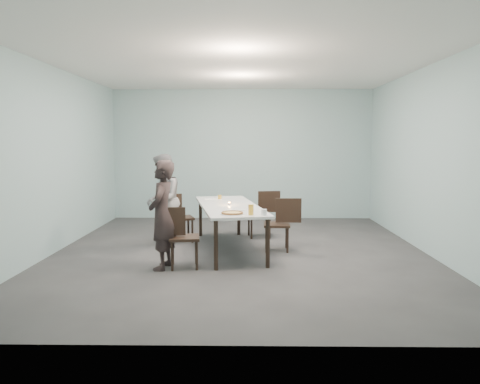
{
  "coord_description": "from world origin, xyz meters",
  "views": [
    {
      "loc": [
        0.11,
        -7.44,
        1.78
      ],
      "look_at": [
        0.0,
        -0.11,
        1.0
      ],
      "focal_mm": 35.0,
      "sensor_mm": 36.0,
      "label": 1
    }
  ],
  "objects_px": {
    "table": "(229,208)",
    "side_plate": "(240,210)",
    "water_tumbler": "(264,212)",
    "tealight": "(229,204)",
    "amber_tumbler": "(220,197)",
    "pizza": "(232,213)",
    "chair_far_right": "(263,211)",
    "beer_glass": "(251,210)",
    "chair_near_left": "(179,233)",
    "chair_far_left": "(176,214)",
    "diner_far": "(163,200)",
    "diner_near": "(162,215)",
    "chair_near_right": "(282,220)"
  },
  "relations": [
    {
      "from": "table",
      "to": "pizza",
      "type": "xyz_separation_m",
      "value": [
        0.08,
        -1.02,
        0.08
      ]
    },
    {
      "from": "beer_glass",
      "to": "tealight",
      "type": "height_order",
      "value": "beer_glass"
    },
    {
      "from": "table",
      "to": "diner_far",
      "type": "distance_m",
      "value": 1.23
    },
    {
      "from": "beer_glass",
      "to": "water_tumbler",
      "type": "bearing_deg",
      "value": -16.26
    },
    {
      "from": "chair_near_left",
      "to": "diner_near",
      "type": "relative_size",
      "value": 0.57
    },
    {
      "from": "diner_near",
      "to": "amber_tumbler",
      "type": "bearing_deg",
      "value": 165.57
    },
    {
      "from": "beer_glass",
      "to": "amber_tumbler",
      "type": "xyz_separation_m",
      "value": [
        -0.55,
        1.83,
        -0.03
      ]
    },
    {
      "from": "tealight",
      "to": "beer_glass",
      "type": "bearing_deg",
      "value": -72.03
    },
    {
      "from": "chair_near_left",
      "to": "side_plate",
      "type": "relative_size",
      "value": 4.83
    },
    {
      "from": "diner_far",
      "to": "pizza",
      "type": "bearing_deg",
      "value": 40.57
    },
    {
      "from": "chair_far_left",
      "to": "diner_far",
      "type": "bearing_deg",
      "value": -153.27
    },
    {
      "from": "amber_tumbler",
      "to": "diner_far",
      "type": "bearing_deg",
      "value": -158.19
    },
    {
      "from": "chair_far_left",
      "to": "pizza",
      "type": "bearing_deg",
      "value": -76.18
    },
    {
      "from": "diner_far",
      "to": "chair_far_right",
      "type": "bearing_deg",
      "value": 109.97
    },
    {
      "from": "chair_near_left",
      "to": "diner_far",
      "type": "distance_m",
      "value": 1.62
    },
    {
      "from": "beer_glass",
      "to": "diner_near",
      "type": "bearing_deg",
      "value": -174.17
    },
    {
      "from": "table",
      "to": "diner_near",
      "type": "distance_m",
      "value": 1.49
    },
    {
      "from": "chair_far_right",
      "to": "amber_tumbler",
      "type": "bearing_deg",
      "value": 12.21
    },
    {
      "from": "chair_far_left",
      "to": "diner_far",
      "type": "height_order",
      "value": "diner_far"
    },
    {
      "from": "chair_near_right",
      "to": "amber_tumbler",
      "type": "height_order",
      "value": "chair_near_right"
    },
    {
      "from": "diner_near",
      "to": "diner_far",
      "type": "distance_m",
      "value": 1.6
    },
    {
      "from": "beer_glass",
      "to": "tealight",
      "type": "distance_m",
      "value": 1.12
    },
    {
      "from": "chair_near_left",
      "to": "water_tumbler",
      "type": "distance_m",
      "value": 1.25
    },
    {
      "from": "side_plate",
      "to": "beer_glass",
      "type": "bearing_deg",
      "value": -72.02
    },
    {
      "from": "tealight",
      "to": "amber_tumbler",
      "type": "xyz_separation_m",
      "value": [
        -0.21,
        0.77,
        0.02
      ]
    },
    {
      "from": "table",
      "to": "chair_far_right",
      "type": "distance_m",
      "value": 1.24
    },
    {
      "from": "diner_near",
      "to": "diner_far",
      "type": "height_order",
      "value": "diner_far"
    },
    {
      "from": "diner_near",
      "to": "chair_near_left",
      "type": "bearing_deg",
      "value": 108.59
    },
    {
      "from": "diner_far",
      "to": "chair_near_right",
      "type": "bearing_deg",
      "value": 76.76
    },
    {
      "from": "chair_far_right",
      "to": "diner_near",
      "type": "distance_m",
      "value": 2.73
    },
    {
      "from": "water_tumbler",
      "to": "tealight",
      "type": "height_order",
      "value": "water_tumbler"
    },
    {
      "from": "chair_far_right",
      "to": "amber_tumbler",
      "type": "xyz_separation_m",
      "value": [
        -0.8,
        -0.3,
        0.29
      ]
    },
    {
      "from": "chair_near_right",
      "to": "chair_far_left",
      "type": "bearing_deg",
      "value": -17.6
    },
    {
      "from": "chair_near_left",
      "to": "tealight",
      "type": "relative_size",
      "value": 15.54
    },
    {
      "from": "chair_far_left",
      "to": "water_tumbler",
      "type": "xyz_separation_m",
      "value": [
        1.5,
        -1.71,
        0.29
      ]
    },
    {
      "from": "pizza",
      "to": "tealight",
      "type": "xyz_separation_m",
      "value": [
        -0.08,
        1.02,
        0.0
      ]
    },
    {
      "from": "side_plate",
      "to": "tealight",
      "type": "distance_m",
      "value": 0.61
    },
    {
      "from": "chair_far_right",
      "to": "pizza",
      "type": "bearing_deg",
      "value": 67.71
    },
    {
      "from": "chair_near_right",
      "to": "diner_far",
      "type": "xyz_separation_m",
      "value": [
        -2.04,
        0.43,
        0.29
      ]
    },
    {
      "from": "diner_near",
      "to": "beer_glass",
      "type": "height_order",
      "value": "diner_near"
    },
    {
      "from": "chair_far_right",
      "to": "beer_glass",
      "type": "distance_m",
      "value": 2.17
    },
    {
      "from": "chair_far_left",
      "to": "amber_tumbler",
      "type": "height_order",
      "value": "chair_far_left"
    },
    {
      "from": "chair_far_left",
      "to": "beer_glass",
      "type": "relative_size",
      "value": 5.8
    },
    {
      "from": "tealight",
      "to": "chair_near_left",
      "type": "bearing_deg",
      "value": -120.91
    },
    {
      "from": "side_plate",
      "to": "water_tumbler",
      "type": "xyz_separation_m",
      "value": [
        0.34,
        -0.54,
        0.04
      ]
    },
    {
      "from": "diner_near",
      "to": "tealight",
      "type": "distance_m",
      "value": 1.49
    },
    {
      "from": "pizza",
      "to": "beer_glass",
      "type": "xyz_separation_m",
      "value": [
        0.27,
        -0.05,
        0.06
      ]
    },
    {
      "from": "table",
      "to": "side_plate",
      "type": "distance_m",
      "value": 0.62
    },
    {
      "from": "chair_near_left",
      "to": "chair_far_left",
      "type": "relative_size",
      "value": 1.0
    },
    {
      "from": "chair_near_left",
      "to": "water_tumbler",
      "type": "height_order",
      "value": "chair_near_left"
    }
  ]
}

